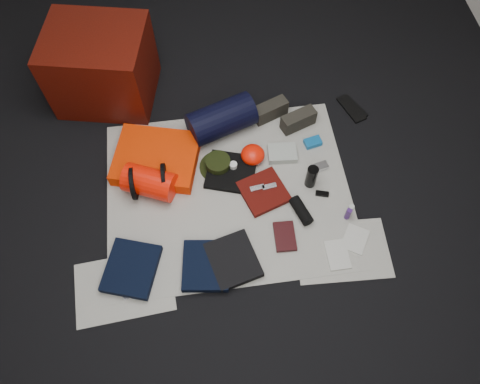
{
  "coord_description": "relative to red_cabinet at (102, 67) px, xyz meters",
  "views": [
    {
      "loc": [
        -0.13,
        -1.48,
        2.73
      ],
      "look_at": [
        0.07,
        -0.06,
        0.1
      ],
      "focal_mm": 35.0,
      "sensor_mm": 36.0,
      "label": 1
    }
  ],
  "objects": [
    {
      "name": "map_printout",
      "position": [
        1.52,
        -1.41,
        -0.27
      ],
      "size": [
        0.21,
        0.23,
        0.01
      ],
      "primitive_type": "cube",
      "rotation": [
        0.0,
        0.0,
        -0.56
      ],
      "color": "#B8B8AF",
      "rests_on": "newspaper_mat"
    },
    {
      "name": "hiking_boot_right",
      "position": [
        1.33,
        -0.49,
        -0.21
      ],
      "size": [
        0.27,
        0.17,
        0.12
      ],
      "primitive_type": "cube",
      "rotation": [
        0.0,
        0.0,
        0.35
      ],
      "color": "#2B2922",
      "rests_on": "newspaper_mat"
    },
    {
      "name": "cyan_case",
      "position": [
        1.41,
        -0.66,
        -0.25
      ],
      "size": [
        0.13,
        0.1,
        0.04
      ],
      "primitive_type": "cube",
      "rotation": [
        0.0,
        0.0,
        0.21
      ],
      "color": "#105C9A",
      "rests_on": "newspaper_mat"
    },
    {
      "name": "newspaper_sheet_front_right",
      "position": [
        1.42,
        -1.47,
        -0.28
      ],
      "size": [
        0.6,
        0.43,
        0.0
      ],
      "primitive_type": "cube",
      "rotation": [
        0.0,
        0.0,
        -0.05
      ],
      "color": "beige",
      "rests_on": "floor"
    },
    {
      "name": "sack_strap_left",
      "position": [
        0.17,
        -0.88,
        -0.16
      ],
      "size": [
        0.02,
        0.22,
        0.22
      ],
      "primitive_type": "cylinder",
      "rotation": [
        0.0,
        1.57,
        0.0
      ],
      "color": "black",
      "rests_on": "newspaper_mat"
    },
    {
      "name": "floor",
      "position": [
        0.77,
        -0.97,
        -0.29
      ],
      "size": [
        4.5,
        4.5,
        0.02
      ],
      "primitive_type": "cube",
      "color": "black",
      "rests_on": "ground"
    },
    {
      "name": "sack_strap_right",
      "position": [
        0.37,
        -0.88,
        -0.16
      ],
      "size": [
        0.03,
        0.22,
        0.22
      ],
      "primitive_type": "cylinder",
      "rotation": [
        0.0,
        1.57,
        0.0
      ],
      "color": "black",
      "rests_on": "newspaper_mat"
    },
    {
      "name": "red_shirt",
      "position": [
        1.0,
        -1.01,
        -0.25
      ],
      "size": [
        0.35,
        0.35,
        0.04
      ],
      "primitive_type": "cube",
      "rotation": [
        0.0,
        0.0,
        0.33
      ],
      "color": "#4D0C08",
      "rests_on": "newspaper_mat"
    },
    {
      "name": "newspaper_mat",
      "position": [
        0.77,
        -0.97,
        -0.28
      ],
      "size": [
        1.6,
        1.3,
        0.01
      ],
      "primitive_type": "cube",
      "color": "beige",
      "rests_on": "floor"
    },
    {
      "name": "boonie_crown",
      "position": [
        0.73,
        -0.76,
        -0.23
      ],
      "size": [
        0.17,
        0.17,
        0.07
      ],
      "primitive_type": "cylinder",
      "color": "black",
      "rests_on": "boonie_brim"
    },
    {
      "name": "first_aid_pouch",
      "position": [
        1.18,
        -0.73,
        -0.25
      ],
      "size": [
        0.21,
        0.16,
        0.05
      ],
      "primitive_type": "cube",
      "rotation": [
        0.0,
        0.0,
        -0.08
      ],
      "color": "#9AA199",
      "rests_on": "newspaper_mat"
    },
    {
      "name": "stuff_sack",
      "position": [
        0.27,
        -0.88,
        -0.18
      ],
      "size": [
        0.38,
        0.31,
        0.19
      ],
      "primitive_type": "cylinder",
      "rotation": [
        0.0,
        1.57,
        -0.42
      ],
      "color": "#FA1604",
      "rests_on": "newspaper_mat"
    },
    {
      "name": "hiking_boot_left",
      "position": [
        1.15,
        -0.38,
        -0.21
      ],
      "size": [
        0.27,
        0.18,
        0.12
      ],
      "primitive_type": "cube",
      "rotation": [
        0.0,
        0.0,
        0.38
      ],
      "color": "#2B2922",
      "rests_on": "newspaper_mat"
    },
    {
      "name": "sunglasses",
      "position": [
        1.38,
        -1.07,
        -0.26
      ],
      "size": [
        0.09,
        0.06,
        0.02
      ],
      "primitive_type": "cube",
      "rotation": [
        0.0,
        0.0,
        -0.29
      ],
      "color": "black",
      "rests_on": "newspaper_mat"
    },
    {
      "name": "flip_flop_right",
      "position": [
        1.75,
        -0.39,
        -0.27
      ],
      "size": [
        0.18,
        0.28,
        0.01
      ],
      "primitive_type": "cube",
      "rotation": [
        0.0,
        0.0,
        0.35
      ],
      "color": "black",
      "rests_on": "floor"
    },
    {
      "name": "red_cabinet",
      "position": [
        0.0,
        0.0,
        0.0
      ],
      "size": [
        0.77,
        0.69,
        0.56
      ],
      "primitive_type": "cube",
      "rotation": [
        0.0,
        0.0,
        -0.22
      ],
      "color": "#490C05",
      "rests_on": "floor"
    },
    {
      "name": "energy_bar_b",
      "position": [
        1.04,
        -0.99,
        -0.23
      ],
      "size": [
        0.1,
        0.05,
        0.01
      ],
      "primitive_type": "cube",
      "rotation": [
        0.0,
        0.0,
        0.14
      ],
      "color": "silver",
      "rests_on": "red_shirt"
    },
    {
      "name": "trousers_charcoal",
      "position": [
        0.74,
        -1.45,
        -0.25
      ],
      "size": [
        0.35,
        0.38,
        0.05
      ],
      "primitive_type": "cube",
      "rotation": [
        0.0,
        0.0,
        0.25
      ],
      "color": "black",
      "rests_on": "newspaper_mat"
    },
    {
      "name": "speaker",
      "position": [
        1.22,
        -1.19,
        -0.24
      ],
      "size": [
        0.13,
        0.21,
        0.08
      ],
      "primitive_type": "cylinder",
      "rotation": [
        1.57,
        0.0,
        0.33
      ],
      "color": "black",
      "rests_on": "newspaper_mat"
    },
    {
      "name": "water_bottle",
      "position": [
        1.32,
        -0.98,
        -0.18
      ],
      "size": [
        0.09,
        0.09,
        0.18
      ],
      "primitive_type": "cylinder",
      "rotation": [
        0.0,
        0.0,
        0.34
      ],
      "color": "black",
      "rests_on": "newspaper_mat"
    },
    {
      "name": "navy_duffel",
      "position": [
        0.79,
        -0.45,
        -0.15
      ],
      "size": [
        0.51,
        0.38,
        0.24
      ],
      "primitive_type": "cylinder",
      "rotation": [
        0.0,
        1.57,
        0.34
      ],
      "color": "black",
      "rests_on": "newspaper_mat"
    },
    {
      "name": "toiletry_purple",
      "position": [
        1.5,
        -1.25,
        -0.22
      ],
      "size": [
        0.04,
        0.04,
        0.1
      ],
      "primitive_type": "cylinder",
      "rotation": [
        0.0,
        0.0,
        -0.22
      ],
      "color": "#411F65",
      "rests_on": "newspaper_mat"
    },
    {
      "name": "toiletry_clear",
      "position": [
        1.52,
        -1.23,
        -0.22
      ],
      "size": [
        0.04,
        0.04,
        0.11
      ],
      "primitive_type": "cylinder",
      "rotation": [
        0.0,
        0.0,
        -0.3
      ],
      "color": "#B1B6B2",
      "rests_on": "newspaper_mat"
    },
    {
      "name": "black_tshirt",
      "position": [
        0.81,
        -0.82,
        -0.26
      ],
      "size": [
        0.4,
        0.38,
        0.03
      ],
      "primitive_type": "cube",
      "rotation": [
        0.0,
        0.0,
        -0.31
      ],
      "color": "black",
      "rests_on": "newspaper_mat"
    },
    {
      "name": "paperback_book",
      "position": [
        1.08,
        -1.34,
        -0.26
      ],
      "size": [
        0.14,
        0.2,
        0.03
      ],
      "primitive_type": "cube",
      "rotation": [
        0.0,
        0.0,
        -0.04
      ],
      "color": "black",
      "rests_on": "newspaper_mat"
    },
    {
      "name": "compact_camera",
      "position": [
        1.41,
        -0.87,
        -0.25
      ],
      "size": [
        0.11,
        0.08,
        0.04
      ],
      "primitive_type": "cube",
      "rotation": [
        0.0,
        0.0,
        0.22
      ],
      "color": "silver",
      "rests_on": "newspaper_mat"
    },
    {
      "name": "trousers_navy_a",
      "position": [
        0.12,
        -1.42,
        -0.25
      ],
      "size": [
        0.39,
        0.42,
        0.05
      ],
      "primitive_type": "cube",
      "rotation": [
        0.0,
        0.0,
        -0.32
      ],
      "color": "black",
      "rests_on": "newspaper_mat"
    },
    {
      "name": "orange_stuff_sack",
      "position": [
        0.97,
        -0.73,
        -0.22
      ],
      "size": [
        0.2,
        0.2,
        0.11
      ],
      "primitive_type": "ellipsoid",
      "rotation": [
        0.0,
        0.0,
        0.24
      ],
      "color": "#FA1604",
      "rests_on": "newspaper_mat"
    },
    {
      "name": "tape_roll",
      "position": [
        0.83,
        -0.79,
        -0.22
      ],
      "size": [
        0.05,
        0.05,
        0.04
      ],
      "primitive_type": "cylinder",
      "color": "silver",
      "rests_on": "black_tshirt"
    },
    {
      "name": "key_cluster",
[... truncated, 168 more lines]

